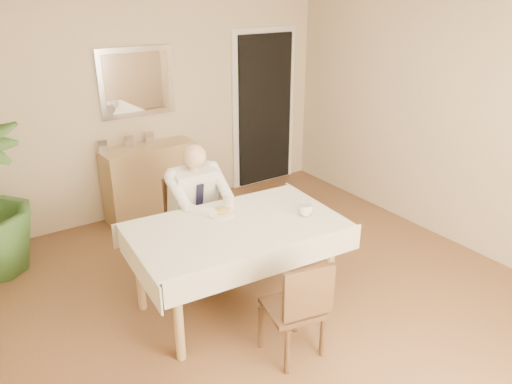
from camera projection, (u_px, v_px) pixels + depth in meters
room at (282, 165)px, 3.77m from camera, size 5.00×5.02×2.60m
doorway at (264, 110)px, 6.56m from camera, size 0.96×0.07×2.10m
mirror at (137, 82)px, 5.47m from camera, size 0.86×0.04×0.76m
dining_table at (236, 234)px, 4.09m from camera, size 1.79×1.14×0.75m
chair_far at (189, 215)px, 4.83m from camera, size 0.43×0.43×0.87m
chair_near at (299, 306)px, 3.54m from camera, size 0.45×0.46×0.81m
seated_man at (202, 206)px, 4.53m from camera, size 0.48×0.72×1.24m
plate at (221, 213)px, 4.24m from camera, size 0.26×0.26×0.02m
food at (221, 210)px, 4.23m from camera, size 0.14×0.14×0.06m
knife at (229, 212)px, 4.21m from camera, size 0.01×0.13×0.01m
fork at (221, 215)px, 4.16m from camera, size 0.01×0.13×0.01m
coffee_mug at (306, 210)px, 4.20m from camera, size 0.15×0.15×0.09m
sideboard at (151, 181)px, 5.80m from camera, size 1.09×0.44×0.85m
photo_frame_left at (103, 147)px, 5.40m from camera, size 0.10×0.02×0.14m
photo_frame_center at (129, 142)px, 5.56m from camera, size 0.10×0.02×0.14m
photo_frame_right at (149, 138)px, 5.70m from camera, size 0.10×0.02×0.14m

